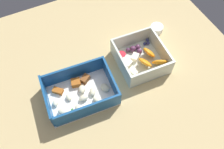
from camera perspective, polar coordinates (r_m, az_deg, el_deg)
table_surface at (r=69.57cm, az=1.06°, el=-1.17°), size 80.00×80.00×2.00cm
pasta_container at (r=64.68cm, az=-7.79°, el=-4.46°), size 19.75×14.67×6.02cm
fruit_bowl at (r=70.57cm, az=7.25°, el=4.10°), size 14.71×15.48×5.96cm
paper_cup_liner at (r=80.40cm, az=10.99°, el=11.09°), size 4.20×4.20×2.19cm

